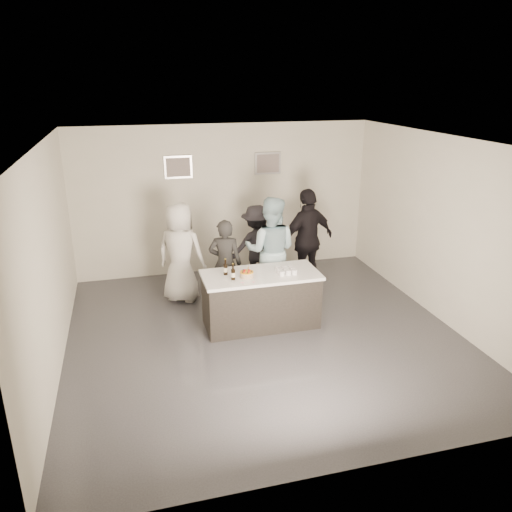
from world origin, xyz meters
name	(u,v)px	position (x,y,z in m)	size (l,w,h in m)	color
floor	(264,335)	(0.00, 0.00, 0.00)	(6.00, 6.00, 0.00)	#3D3D42
ceiling	(265,142)	(0.00, 0.00, 3.00)	(6.00, 6.00, 0.00)	white
wall_back	(224,199)	(0.00, 3.00, 1.50)	(6.00, 0.04, 3.00)	silver
wall_front	(352,343)	(0.00, -3.00, 1.50)	(6.00, 0.04, 3.00)	silver
wall_left	(48,263)	(-3.00, 0.00, 1.50)	(0.04, 6.00, 3.00)	silver
wall_right	(442,230)	(3.00, 0.00, 1.50)	(0.04, 6.00, 3.00)	silver
picture_left	(178,167)	(-0.90, 2.97, 2.20)	(0.54, 0.04, 0.44)	#B2B2B7
picture_right	(268,163)	(0.90, 2.97, 2.20)	(0.54, 0.04, 0.44)	#B2B2B7
bar_counter	(261,299)	(0.04, 0.36, 0.45)	(1.86, 0.86, 0.90)	white
cake	(247,275)	(-0.21, 0.27, 0.94)	(0.21, 0.21, 0.08)	orange
beer_bottle_a	(225,267)	(-0.51, 0.45, 1.03)	(0.07, 0.07, 0.26)	black
beer_bottle_b	(233,272)	(-0.44, 0.22, 1.03)	(0.07, 0.07, 0.26)	black
tumbler_cluster	(286,270)	(0.44, 0.29, 0.94)	(0.30, 0.30, 0.08)	#C06C12
candles	(247,283)	(-0.27, 0.04, 0.90)	(0.24, 0.08, 0.01)	pink
person_main_black	(225,264)	(-0.36, 1.21, 0.79)	(0.58, 0.38, 1.58)	black
person_main_blue	(271,251)	(0.45, 1.21, 0.96)	(0.94, 0.73, 1.93)	#A4CAD6
person_guest_left	(181,253)	(-1.07, 1.67, 0.90)	(0.88, 0.57, 1.81)	silver
person_guest_right	(308,240)	(1.30, 1.62, 0.97)	(1.13, 0.47, 1.93)	black
person_guest_back	(257,246)	(0.40, 1.97, 0.80)	(1.03, 0.59, 1.60)	black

